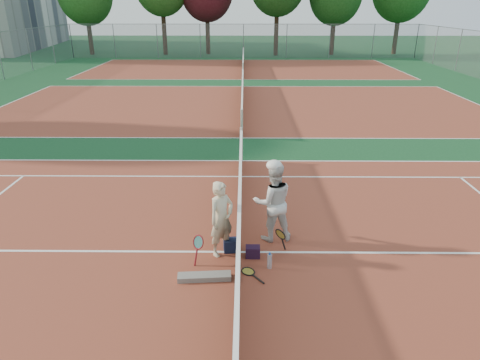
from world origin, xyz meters
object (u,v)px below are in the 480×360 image
racket_spare (248,271)px  water_bottle (270,261)px  player_b (273,202)px  sports_bag_navy (232,245)px  racket_black_held (280,241)px  sports_bag_purple (253,252)px  player_a (222,219)px  racket_red (199,249)px  net_main (239,230)px

racket_spare → water_bottle: water_bottle is taller
player_b → sports_bag_navy: 1.23m
racket_black_held → sports_bag_purple: (-0.55, -0.14, -0.17)m
player_a → sports_bag_navy: player_a is taller
player_a → racket_black_held: player_a is taller
sports_bag_purple → water_bottle: (0.31, -0.39, 0.03)m
racket_red → sports_bag_purple: racket_red is taller
racket_spare → water_bottle: 0.45m
net_main → sports_bag_navy: (-0.15, 0.06, -0.38)m
water_bottle → racket_spare: bearing=-161.4°
player_a → sports_bag_navy: 0.68m
player_a → racket_red: size_ratio=2.68×
net_main → sports_bag_navy: net_main is taller
racket_black_held → racket_spare: racket_black_held is taller
sports_bag_purple → racket_red: bearing=-169.0°
player_b → racket_red: (-1.48, -0.95, -0.57)m
racket_spare → sports_bag_navy: bearing=-14.0°
racket_spare → water_bottle: bearing=-108.6°
player_a → water_bottle: size_ratio=5.18×
racket_red → water_bottle: bearing=-67.7°
racket_spare → sports_bag_navy: 0.84m
sports_bag_navy → water_bottle: (0.73, -0.62, 0.02)m
net_main → player_b: bearing=39.7°
racket_red → racket_spare: bearing=-78.7°
net_main → racket_black_held: net_main is taller
player_b → racket_spare: player_b is taller
racket_spare → sports_bag_purple: (0.10, 0.53, 0.10)m
racket_spare → water_bottle: (0.41, 0.14, 0.14)m
racket_black_held → player_a: bearing=-48.5°
net_main → player_b: size_ratio=6.39×
player_a → racket_red: 0.74m
player_b → racket_red: size_ratio=2.97×
sports_bag_navy → racket_spare: bearing=-66.8°
player_b → racket_black_held: bearing=91.7°
net_main → racket_black_held: (0.82, -0.03, -0.23)m
net_main → player_b: player_b is taller
player_b → sports_bag_navy: (-0.85, -0.52, -0.73)m
player_b → water_bottle: player_b is taller
player_a → sports_bag_purple: 0.92m
player_b → sports_bag_purple: 1.14m
player_b → water_bottle: 1.35m
racket_spare → sports_bag_purple: size_ratio=2.11×
net_main → sports_bag_navy: size_ratio=32.98×
sports_bag_purple → water_bottle: water_bottle is taller
racket_spare → sports_bag_navy: (-0.33, 0.76, 0.12)m
player_a → water_bottle: 1.24m
net_main → water_bottle: bearing=-44.1°
player_a → racket_red: (-0.43, -0.34, -0.49)m
net_main → racket_red: 0.90m
player_a → racket_spare: player_a is taller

